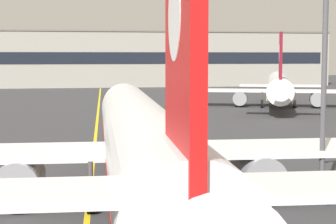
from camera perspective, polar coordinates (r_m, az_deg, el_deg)
name	(u,v)px	position (r m, az deg, el deg)	size (l,w,h in m)	color
taxiway_centreline	(95,144)	(52.93, -6.98, -3.03)	(0.30, 180.00, 0.01)	yellow
airliner_foreground	(141,139)	(31.31, -2.60, -2.61)	(32.23, 41.52, 11.65)	white
airliner_background	(278,87)	(91.33, 10.46, 2.39)	(28.96, 36.55, 10.63)	white
apron_lamp_post	(324,84)	(31.68, 14.62, 2.56)	(2.24, 0.90, 11.91)	#515156
terminal_building	(97,59)	(150.57, -6.75, 5.06)	(117.92, 12.40, 13.86)	#9E998E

